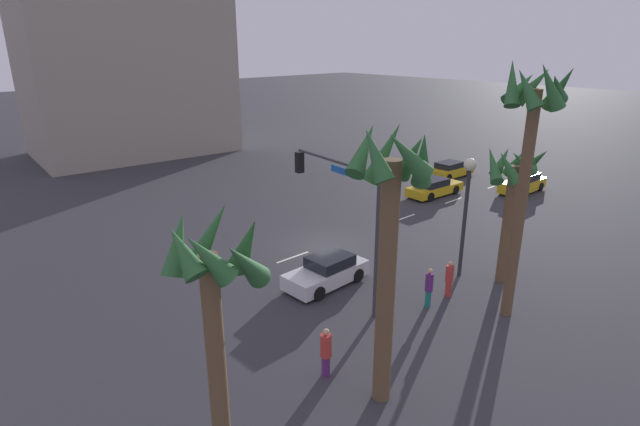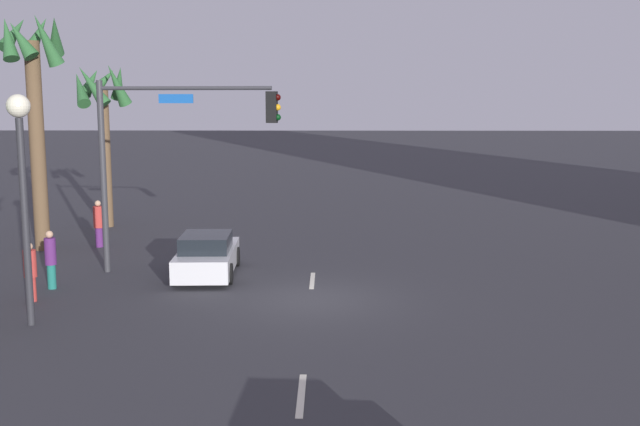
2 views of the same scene
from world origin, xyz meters
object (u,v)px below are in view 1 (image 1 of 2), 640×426
Objects in this scene: streetlamp at (467,194)px; pedestrian_2 at (449,278)px; pedestrian_0 at (326,351)px; palm_tree_3 at (216,288)px; car_0 at (434,187)px; palm_tree_2 at (531,130)px; car_1 at (327,272)px; palm_tree_0 at (513,178)px; traffic_signal at (346,204)px; palm_tree_1 at (390,215)px; car_3 at (523,183)px; pedestrian_1 at (429,287)px; car_2 at (450,170)px.

streetlamp reaches higher than pedestrian_2.
pedestrian_0 is 0.25× the size of palm_tree_3.
palm_tree_2 is at bearing 46.00° from car_0.
palm_tree_0 is (-6.19, 5.13, 4.31)m from car_1.
palm_tree_0 is at bearing 178.30° from pedestrian_0.
palm_tree_1 is at bearing 55.64° from traffic_signal.
car_0 is 1.10× the size of car_3.
palm_tree_1 is at bearing 169.92° from palm_tree_3.
traffic_signal reaches higher than pedestrian_1.
traffic_signal reaches higher than car_1.
pedestrian_1 is 0.17× the size of palm_tree_2.
pedestrian_2 reaches higher than car_3.
pedestrian_2 is 0.19× the size of palm_tree_1.
car_3 is at bearing -156.27° from palm_tree_0.
car_2 is at bearing -86.52° from car_3.
car_3 is 16.41m from streetlamp.
pedestrian_1 is (-1.77, 4.31, 0.29)m from car_1.
car_1 is 0.64× the size of palm_tree_0.
palm_tree_0 reaches higher than car_1.
palm_tree_3 is (29.54, 7.07, 4.55)m from car_3.
pedestrian_1 is (-6.26, -0.51, -0.01)m from pedestrian_0.
pedestrian_0 is at bearing 39.01° from traffic_signal.
car_2 is at bearing -150.05° from palm_tree_1.
streetlamp is 3.43× the size of pedestrian_2.
car_3 is 0.59× the size of palm_tree_3.
streetlamp reaches higher than car_2.
traffic_signal reaches higher than streetlamp.
palm_tree_3 is (14.19, 2.33, 1.18)m from streetlamp.
pedestrian_2 is at bearing -176.55° from pedestrian_0.
pedestrian_2 is (-3.16, 4.35, 0.24)m from car_1.
pedestrian_1 reaches higher than car_3.
pedestrian_1 is at bearing -171.80° from palm_tree_3.
streetlamp is 3.90m from pedestrian_2.
palm_tree_3 reaches higher than streetlamp.
palm_tree_2 is at bearing 33.43° from palm_tree_0.
car_2 is 1.05× the size of car_3.
car_3 is at bearing -162.32° from pedestrian_2.
streetlamp is 5.07m from palm_tree_2.
car_2 is at bearing -160.46° from car_1.
traffic_signal is at bearing -124.36° from palm_tree_1.
palm_tree_2 is at bearing 40.10° from car_2.
car_3 is (-0.36, 5.98, 0.04)m from car_2.
palm_tree_2 reaches higher than palm_tree_3.
streetlamp is 3.19× the size of pedestrian_0.
car_0 is at bearing -134.00° from palm_tree_2.
palm_tree_2 is at bearing 127.22° from pedestrian_1.
car_3 reaches higher than car_1.
car_3 is 21.31m from traffic_signal.
palm_tree_1 is at bearing 23.21° from pedestrian_1.
pedestrian_0 is (9.80, 1.30, -3.08)m from streetlamp.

